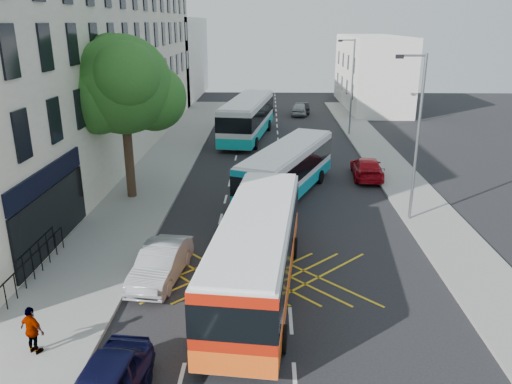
# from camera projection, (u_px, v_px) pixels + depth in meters

# --- Properties ---
(ground) EXTENTS (120.00, 120.00, 0.00)m
(ground) POSITION_uv_depth(u_px,v_px,m) (295.00, 381.00, 13.88)
(ground) COLOR black
(ground) RESTS_ON ground
(pavement_left) EXTENTS (5.00, 70.00, 0.15)m
(pavement_left) POSITION_uv_depth(u_px,v_px,m) (132.00, 197.00, 28.26)
(pavement_left) COLOR gray
(pavement_left) RESTS_ON ground
(pavement_right) EXTENTS (3.00, 70.00, 0.15)m
(pavement_right) POSITION_uv_depth(u_px,v_px,m) (416.00, 200.00, 27.86)
(pavement_right) COLOR gray
(pavement_right) RESTS_ON ground
(terrace_main) EXTENTS (8.30, 45.00, 13.50)m
(terrace_main) POSITION_uv_depth(u_px,v_px,m) (83.00, 63.00, 35.21)
(terrace_main) COLOR beige
(terrace_main) RESTS_ON ground
(terrace_far) EXTENTS (8.00, 20.00, 10.00)m
(terrace_far) POSITION_uv_depth(u_px,v_px,m) (168.00, 58.00, 64.63)
(terrace_far) COLOR silver
(terrace_far) RESTS_ON ground
(building_right) EXTENTS (6.00, 18.00, 8.00)m
(building_right) POSITION_uv_depth(u_px,v_px,m) (371.00, 72.00, 57.72)
(building_right) COLOR silver
(building_right) RESTS_ON ground
(street_tree) EXTENTS (6.30, 5.70, 8.80)m
(street_tree) POSITION_uv_depth(u_px,v_px,m) (123.00, 86.00, 26.21)
(street_tree) COLOR #382619
(street_tree) RESTS_ON pavement_left
(lamp_near) EXTENTS (1.45, 0.15, 8.00)m
(lamp_near) POSITION_uv_depth(u_px,v_px,m) (416.00, 130.00, 23.59)
(lamp_near) COLOR slate
(lamp_near) RESTS_ON pavement_right
(lamp_far) EXTENTS (1.45, 0.15, 8.00)m
(lamp_far) POSITION_uv_depth(u_px,v_px,m) (351.00, 82.00, 42.50)
(lamp_far) COLOR slate
(lamp_far) RESTS_ON pavement_right
(railings) EXTENTS (0.08, 5.60, 1.14)m
(railings) POSITION_uv_depth(u_px,v_px,m) (33.00, 266.00, 18.90)
(railings) COLOR black
(railings) RESTS_ON pavement_left
(bus_near) EXTENTS (3.53, 10.87, 3.00)m
(bus_near) POSITION_uv_depth(u_px,v_px,m) (257.00, 251.00, 18.12)
(bus_near) COLOR silver
(bus_near) RESTS_ON ground
(bus_mid) EXTENTS (5.96, 10.38, 2.87)m
(bus_mid) POSITION_uv_depth(u_px,v_px,m) (288.00, 169.00, 28.41)
(bus_mid) COLOR silver
(bus_mid) RESTS_ON ground
(bus_far) EXTENTS (4.39, 12.25, 3.37)m
(bus_far) POSITION_uv_depth(u_px,v_px,m) (248.00, 117.00, 42.43)
(bus_far) COLOR silver
(bus_far) RESTS_ON ground
(parked_car_silver) EXTENTS (1.96, 4.33, 1.38)m
(parked_car_silver) POSITION_uv_depth(u_px,v_px,m) (161.00, 263.00, 19.19)
(parked_car_silver) COLOR #93959A
(parked_car_silver) RESTS_ON ground
(red_hatchback) EXTENTS (2.18, 4.64, 1.31)m
(red_hatchback) POSITION_uv_depth(u_px,v_px,m) (367.00, 168.00, 31.83)
(red_hatchback) COLOR #9D0610
(red_hatchback) RESTS_ON ground
(distant_car_grey) EXTENTS (2.65, 5.01, 1.34)m
(distant_car_grey) POSITION_uv_depth(u_px,v_px,m) (262.00, 105.00, 55.61)
(distant_car_grey) COLOR #43454B
(distant_car_grey) RESTS_ON ground
(distant_car_silver) EXTENTS (2.12, 4.16, 1.36)m
(distant_car_silver) POSITION_uv_depth(u_px,v_px,m) (300.00, 109.00, 53.24)
(distant_car_silver) COLOR #9C9FA3
(distant_car_silver) RESTS_ON ground
(distant_car_dark) EXTENTS (1.46, 3.78, 1.23)m
(distant_car_dark) POSITION_uv_depth(u_px,v_px,m) (302.00, 108.00, 54.12)
(distant_car_dark) COLOR black
(distant_car_dark) RESTS_ON ground
(pedestrian_far) EXTENTS (0.97, 0.70, 1.53)m
(pedestrian_far) POSITION_uv_depth(u_px,v_px,m) (32.00, 330.00, 14.62)
(pedestrian_far) COLOR gray
(pedestrian_far) RESTS_ON pavement_left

